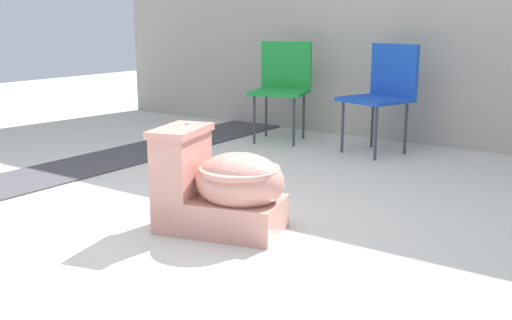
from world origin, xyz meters
TOP-DOWN VIEW (x-y plane):
  - ground_plane at (0.00, 0.00)m, footprint 14.00×14.00m
  - gravel_strip at (-1.34, 0.50)m, footprint 0.56×8.00m
  - toilet at (0.28, 0.21)m, footprint 0.70×0.52m
  - folding_chair_left at (-0.73, 2.34)m, footprint 0.55×0.55m
  - folding_chair_middle at (0.19, 2.36)m, footprint 0.55×0.55m

SIDE VIEW (x-z plane):
  - ground_plane at x=0.00m, z-range 0.00..0.00m
  - gravel_strip at x=-1.34m, z-range 0.00..0.01m
  - toilet at x=0.28m, z-range -0.04..0.48m
  - folding_chair_left at x=-0.73m, z-range 0.09..0.93m
  - folding_chair_middle at x=0.19m, z-range 0.09..0.93m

